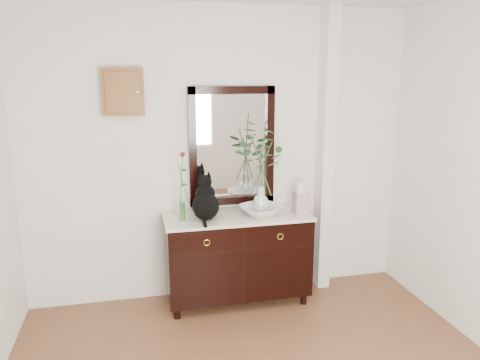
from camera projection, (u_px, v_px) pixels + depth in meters
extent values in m
cube|color=white|center=(221.00, 156.00, 4.33)|extent=(3.60, 0.04, 2.70)
cube|color=white|center=(325.00, 154.00, 4.48)|extent=(0.12, 0.20, 2.70)
cube|color=black|center=(238.00, 255.00, 4.32)|extent=(1.30, 0.50, 0.82)
cube|color=silver|center=(238.00, 217.00, 4.24)|extent=(1.33, 0.52, 0.03)
cube|color=black|center=(232.00, 147.00, 4.32)|extent=(0.80, 0.06, 1.10)
cube|color=white|center=(232.00, 146.00, 4.34)|extent=(0.66, 0.01, 0.96)
cube|color=brown|center=(123.00, 92.00, 3.97)|extent=(0.35, 0.10, 0.40)
imported|color=silver|center=(261.00, 210.00, 4.23)|extent=(0.46, 0.46, 0.09)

